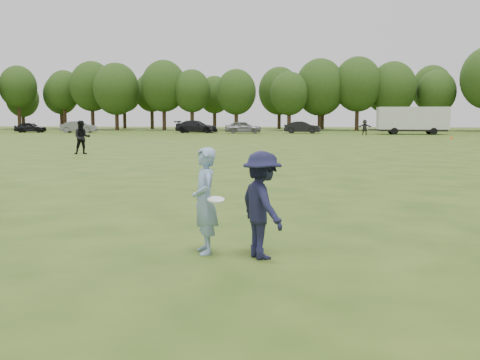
{
  "coord_description": "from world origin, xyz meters",
  "views": [
    {
      "loc": [
        0.49,
        -8.97,
        2.23
      ],
      "look_at": [
        -0.6,
        0.75,
        1.1
      ],
      "focal_mm": 42.0,
      "sensor_mm": 36.0,
      "label": 1
    }
  ],
  "objects": [
    {
      "name": "car_e",
      "position": [
        -6.96,
        60.32,
        0.77
      ],
      "size": [
        4.74,
        2.39,
        1.55
      ],
      "primitive_type": "imported",
      "rotation": [
        0.0,
        0.0,
        1.7
      ],
      "color": "slate",
      "rests_on": "ground"
    },
    {
      "name": "treeline",
      "position": [
        2.81,
        76.9,
        6.26
      ],
      "size": [
        130.35,
        18.39,
        11.74
      ],
      "color": "#332114",
      "rests_on": "ground"
    },
    {
      "name": "thrower",
      "position": [
        -1.07,
        -0.14,
        0.86
      ],
      "size": [
        0.61,
        0.73,
        1.72
      ],
      "primitive_type": "imported",
      "rotation": [
        0.0,
        0.0,
        -1.19
      ],
      "color": "#84A2CC",
      "rests_on": "ground"
    },
    {
      "name": "car_d",
      "position": [
        -13.03,
        61.49,
        0.79
      ],
      "size": [
        5.65,
        2.86,
        1.57
      ],
      "primitive_type": "imported",
      "rotation": [
        0.0,
        0.0,
        1.45
      ],
      "color": "black",
      "rests_on": "ground"
    },
    {
      "name": "player_far_d",
      "position": [
        7.4,
        56.1,
        0.88
      ],
      "size": [
        1.68,
        0.72,
        1.75
      ],
      "primitive_type": "imported",
      "rotation": [
        0.0,
        0.0,
        0.13
      ],
      "color": "#2A2A2A",
      "rests_on": "ground"
    },
    {
      "name": "cargo_trailer",
      "position": [
        13.14,
        58.8,
        1.78
      ],
      "size": [
        9.0,
        2.75,
        3.2
      ],
      "color": "silver",
      "rests_on": "ground"
    },
    {
      "name": "player_far_a",
      "position": [
        -12.12,
        22.0,
        0.97
      ],
      "size": [
        1.15,
        1.05,
        1.93
      ],
      "primitive_type": "imported",
      "rotation": [
        0.0,
        0.0,
        0.41
      ],
      "color": "black",
      "rests_on": "ground"
    },
    {
      "name": "car_b",
      "position": [
        -27.98,
        59.92,
        0.74
      ],
      "size": [
        4.59,
        1.94,
        1.47
      ],
      "primitive_type": "imported",
      "rotation": [
        0.0,
        0.0,
        1.66
      ],
      "color": "slate",
      "rests_on": "ground"
    },
    {
      "name": "field_cone",
      "position": [
        14.47,
        46.2,
        0.15
      ],
      "size": [
        0.28,
        0.28,
        0.3
      ],
      "primitive_type": "cone",
      "color": "#F8400D",
      "rests_on": "ground"
    },
    {
      "name": "car_f",
      "position": [
        0.35,
        61.33,
        0.73
      ],
      "size": [
        4.59,
        1.98,
        1.47
      ],
      "primitive_type": "imported",
      "rotation": [
        0.0,
        0.0,
        1.47
      ],
      "color": "black",
      "rests_on": "ground"
    },
    {
      "name": "defender",
      "position": [
        -0.13,
        -0.36,
        0.84
      ],
      "size": [
        1.09,
        1.25,
        1.68
      ],
      "primitive_type": "imported",
      "rotation": [
        0.0,
        0.0,
        2.11
      ],
      "color": "#191A38",
      "rests_on": "ground"
    },
    {
      "name": "ground",
      "position": [
        0.0,
        0.0,
        0.0
      ],
      "size": [
        200.0,
        200.0,
        0.0
      ],
      "primitive_type": "plane",
      "color": "#2B4A14",
      "rests_on": "ground"
    },
    {
      "name": "disc_in_play",
      "position": [
        -0.85,
        -0.4,
        0.92
      ],
      "size": [
        0.29,
        0.29,
        0.09
      ],
      "color": "white",
      "rests_on": "ground"
    },
    {
      "name": "car_a",
      "position": [
        -34.67,
        60.41,
        0.68
      ],
      "size": [
        4.1,
        1.97,
        1.35
      ],
      "primitive_type": "imported",
      "rotation": [
        0.0,
        0.0,
        1.67
      ],
      "color": "black",
      "rests_on": "ground"
    }
  ]
}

